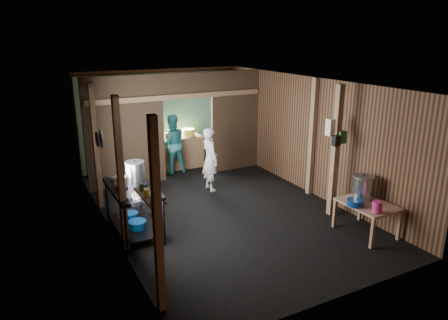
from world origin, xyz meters
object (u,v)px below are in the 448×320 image
stock_pot (363,187)px  yellow_tub (188,132)px  stove_pot_large (135,171)px  cook (210,159)px  gas_range (134,210)px  prep_table (366,218)px  pink_bucket (377,207)px

stock_pot → yellow_tub: 5.14m
stove_pot_large → cook: bearing=26.1°
stock_pot → cook: size_ratio=0.31×
gas_range → prep_table: (3.71, -1.95, -0.15)m
prep_table → cook: bearing=114.8°
cook → stove_pot_large: bearing=114.5°
yellow_tub → pink_bucket: bearing=-78.7°
stock_pot → pink_bucket: stock_pot is taller
pink_bucket → prep_table: bearing=65.9°
pink_bucket → cook: (-1.37, 3.66, 0.05)m
gas_range → stove_pot_large: 0.73m
yellow_tub → prep_table: bearing=-76.3°
stove_pot_large → pink_bucket: size_ratio=1.84×
prep_table → stock_pot: stock_pot is taller
gas_range → stove_pot_large: bearing=65.3°
prep_table → yellow_tub: bearing=103.7°
stove_pot_large → cook: (2.01, 0.99, -0.32)m
pink_bucket → cook: cook is taller
gas_range → pink_bucket: size_ratio=7.63×
stock_pot → yellow_tub: size_ratio=1.31×
pink_bucket → stove_pot_large: bearing=141.6°
cook → prep_table: bearing=-156.8°
gas_range → prep_table: 4.20m
yellow_tub → gas_range: bearing=-127.0°
stock_pot → cook: bearing=118.0°
stove_pot_large → stock_pot: 4.20m
stove_pot_large → stock_pot: size_ratio=0.81×
stock_pot → cook: cook is taller
stock_pot → prep_table: bearing=-112.2°
pink_bucket → yellow_tub: 5.67m
prep_table → cook: 3.67m
prep_table → stove_pot_large: size_ratio=2.73×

